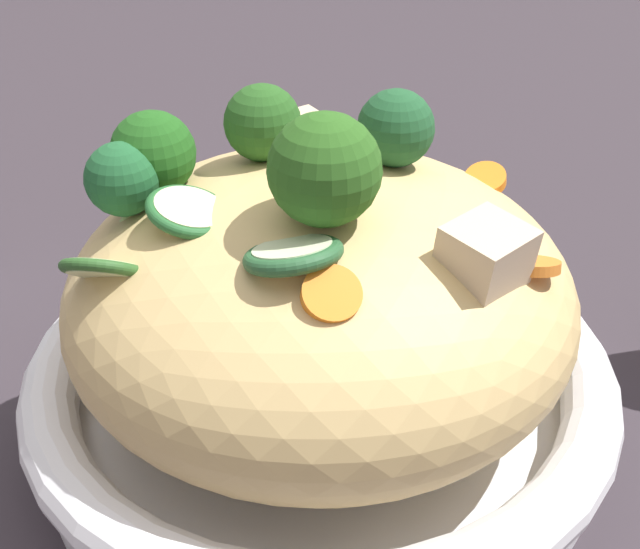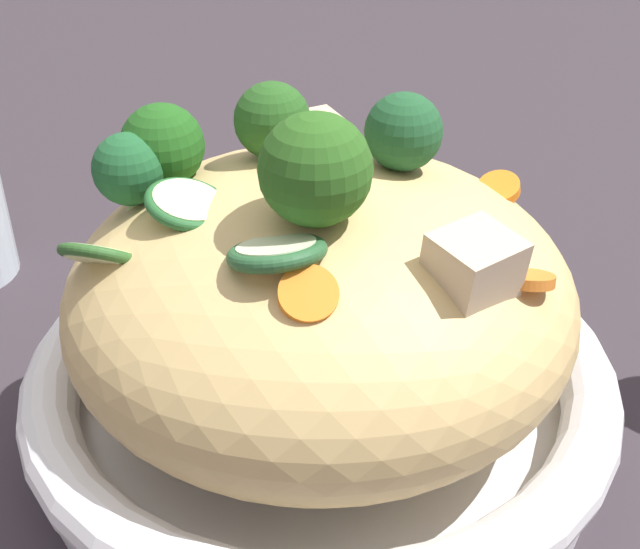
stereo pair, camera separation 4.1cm
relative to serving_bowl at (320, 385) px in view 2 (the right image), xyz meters
name	(u,v)px [view 2 (the right image)]	position (x,y,z in m)	size (l,w,h in m)	color
ground_plane	(320,421)	(0.00, 0.00, -0.03)	(3.00, 3.00, 0.00)	#31292F
serving_bowl	(320,385)	(0.00, 0.00, 0.00)	(0.31, 0.31, 0.05)	white
noodle_heap	(320,296)	(0.00, 0.00, 0.06)	(0.25, 0.25, 0.12)	tan
broccoli_florets	(260,152)	(0.01, 0.03, 0.13)	(0.13, 0.17, 0.08)	#A4C271
carrot_coins	(395,208)	(0.00, -0.03, 0.10)	(0.18, 0.12, 0.03)	orange
zucchini_slices	(198,239)	(-0.04, 0.05, 0.11)	(0.09, 0.13, 0.04)	beige
chicken_chunks	(411,215)	(-0.01, -0.04, 0.11)	(0.16, 0.11, 0.03)	beige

